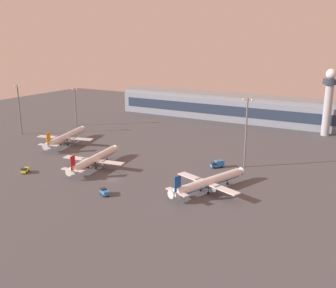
{
  "coord_description": "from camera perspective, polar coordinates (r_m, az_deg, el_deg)",
  "views": [
    {
      "loc": [
        88.5,
        -112.38,
        52.79
      ],
      "look_at": [
        -0.1,
        43.09,
        4.0
      ],
      "focal_mm": 41.82,
      "sensor_mm": 36.0,
      "label": 1
    }
  ],
  "objects": [
    {
      "name": "cargo_loader",
      "position": [
        168.14,
        -20.12,
        -3.59
      ],
      "size": [
        3.59,
        4.58,
        2.25
      ],
      "rotation": [
        0.0,
        0.0,
        3.6
      ],
      "color": "yellow",
      "rests_on": "ground"
    },
    {
      "name": "ground_plane",
      "position": [
        152.48,
        -8.04,
        -5.16
      ],
      "size": [
        416.0,
        416.0,
        0.0
      ],
      "primitive_type": "plane",
      "color": "#4C4C51"
    },
    {
      "name": "apron_light_east",
      "position": [
        164.05,
        11.33,
        2.16
      ],
      "size": [
        4.8,
        0.9,
        29.15
      ],
      "color": "slate",
      "rests_on": "ground"
    },
    {
      "name": "apron_light_central",
      "position": [
        247.31,
        -13.34,
        5.67
      ],
      "size": [
        4.8,
        0.9,
        23.15
      ],
      "color": "slate",
      "rests_on": "ground"
    },
    {
      "name": "apron_light_west",
      "position": [
        233.01,
        -20.87,
        5.09
      ],
      "size": [
        4.8,
        0.9,
        27.63
      ],
      "color": "slate",
      "rests_on": "ground"
    },
    {
      "name": "control_tower",
      "position": [
        232.04,
        22.38,
        6.3
      ],
      "size": [
        8.0,
        8.0,
        36.73
      ],
      "color": "#A8A8B2",
      "rests_on": "ground"
    },
    {
      "name": "catering_truck",
      "position": [
        165.57,
        7.23,
        -2.89
      ],
      "size": [
        5.53,
        5.77,
        3.05
      ],
      "rotation": [
        0.0,
        0.0,
        2.41
      ],
      "color": "#3372BF",
      "rests_on": "ground"
    },
    {
      "name": "airplane_terminal_side",
      "position": [
        205.49,
        -14.73,
        0.93
      ],
      "size": [
        29.84,
        38.02,
        9.9
      ],
      "rotation": [
        0.0,
        0.0,
        0.26
      ],
      "color": "silver",
      "rests_on": "ground"
    },
    {
      "name": "terminal_building",
      "position": [
        260.52,
        11.65,
        5.06
      ],
      "size": [
        181.55,
        22.4,
        16.4
      ],
      "color": "gray",
      "rests_on": "ground"
    },
    {
      "name": "airplane_mid_apron",
      "position": [
        166.39,
        -10.76,
        -2.26
      ],
      "size": [
        28.18,
        36.09,
        9.27
      ],
      "rotation": [
        0.0,
        0.0,
        0.14
      ],
      "color": "silver",
      "rests_on": "ground"
    },
    {
      "name": "airplane_near_gate",
      "position": [
        139.24,
        5.86,
        -5.59
      ],
      "size": [
        27.08,
        34.38,
        9.13
      ],
      "rotation": [
        0.0,
        0.0,
        -0.35
      ],
      "color": "white",
      "rests_on": "ground"
    },
    {
      "name": "baggage_tractor",
      "position": [
        138.03,
        -9.25,
        -6.92
      ],
      "size": [
        4.57,
        3.75,
        2.25
      ],
      "rotation": [
        0.0,
        0.0,
        1.05
      ],
      "color": "#3372BF",
      "rests_on": "ground"
    }
  ]
}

